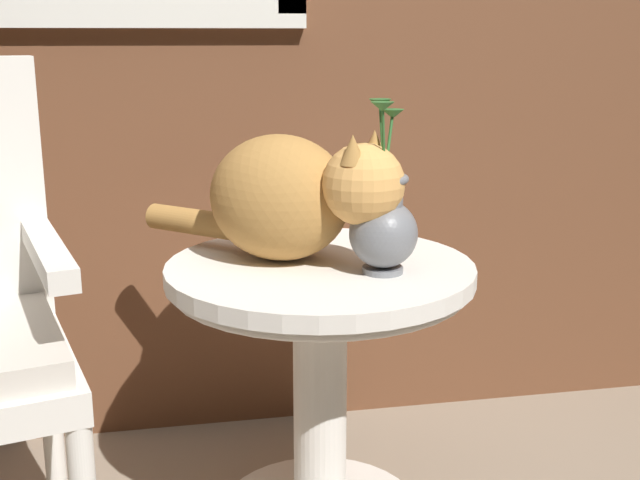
{
  "coord_description": "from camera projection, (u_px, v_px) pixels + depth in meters",
  "views": [
    {
      "loc": [
        -0.23,
        -1.31,
        1.05
      ],
      "look_at": [
        0.07,
        0.26,
        0.65
      ],
      "focal_mm": 45.35,
      "sensor_mm": 36.0,
      "label": 1
    }
  ],
  "objects": [
    {
      "name": "pewter_vase_with_ivy",
      "position": [
        384.0,
        223.0,
        1.57
      ],
      "size": [
        0.13,
        0.14,
        0.34
      ],
      "color": "slate",
      "rests_on": "wicker_side_table"
    },
    {
      "name": "cat",
      "position": [
        290.0,
        196.0,
        1.65
      ],
      "size": [
        0.5,
        0.46,
        0.28
      ],
      "color": "#AD7A3D",
      "rests_on": "wicker_side_table"
    },
    {
      "name": "wicker_side_table",
      "position": [
        320.0,
        342.0,
        1.7
      ],
      "size": [
        0.64,
        0.64,
        0.6
      ],
      "color": "silver",
      "rests_on": "ground_plane"
    }
  ]
}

